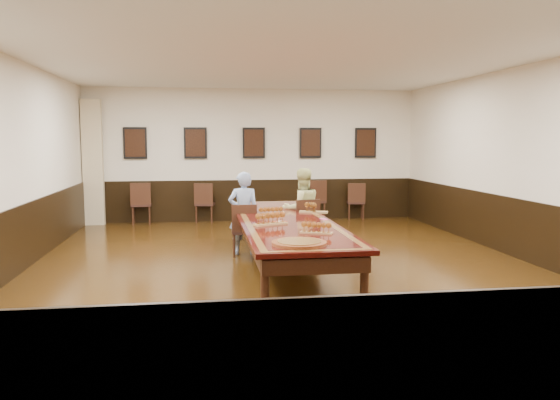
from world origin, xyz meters
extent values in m
cube|color=black|center=(0.00, 0.00, -0.01)|extent=(8.00, 10.00, 0.02)
cube|color=white|center=(0.00, 0.00, 3.21)|extent=(8.00, 10.00, 0.02)
cube|color=beige|center=(0.00, 5.01, 1.60)|extent=(8.00, 0.02, 3.20)
cube|color=beige|center=(0.00, -5.01, 1.60)|extent=(8.00, 0.02, 3.20)
cube|color=beige|center=(-4.01, 0.00, 1.60)|extent=(0.02, 10.00, 3.20)
cube|color=beige|center=(4.01, 0.00, 1.60)|extent=(0.02, 10.00, 3.20)
imported|color=#4B73BC|center=(-0.56, 1.03, 0.72)|extent=(0.54, 0.36, 1.44)
imported|color=#E3E38E|center=(0.51, 1.27, 0.74)|extent=(0.83, 0.70, 1.48)
cube|color=#F0509D|center=(0.60, -0.09, 0.76)|extent=(0.11, 0.17, 0.01)
cube|color=#C9B38A|center=(-3.75, 4.82, 1.45)|extent=(0.45, 0.18, 2.90)
cube|color=black|center=(0.00, 4.98, 0.50)|extent=(7.98, 0.04, 1.00)
cube|color=black|center=(0.00, -4.98, 0.50)|extent=(7.98, 0.04, 1.00)
cube|color=black|center=(-3.98, 0.00, 0.50)|extent=(0.04, 9.98, 1.00)
cube|color=black|center=(3.98, 0.00, 0.50)|extent=(0.04, 9.98, 1.00)
cube|color=black|center=(0.00, 0.00, 0.72)|extent=(1.40, 5.00, 0.06)
cube|color=olive|center=(0.00, 0.00, 0.75)|extent=(1.28, 4.88, 0.00)
cube|color=black|center=(0.00, 0.00, 0.75)|extent=(1.10, 4.70, 0.00)
cube|color=black|center=(0.00, 0.00, 0.57)|extent=(1.25, 4.85, 0.18)
cylinder|color=black|center=(-0.58, -2.32, 0.34)|extent=(0.10, 0.10, 0.69)
cylinder|color=black|center=(0.58, -2.32, 0.34)|extent=(0.10, 0.10, 0.69)
cylinder|color=black|center=(-0.58, 2.32, 0.34)|extent=(0.10, 0.10, 0.69)
cylinder|color=black|center=(0.58, 2.32, 0.34)|extent=(0.10, 0.10, 0.69)
cube|color=black|center=(-2.80, 4.94, 1.90)|extent=(0.54, 0.03, 0.74)
cube|color=black|center=(-2.80, 4.92, 1.90)|extent=(0.46, 0.01, 0.64)
cube|color=black|center=(-1.40, 4.94, 1.90)|extent=(0.54, 0.03, 0.74)
cube|color=black|center=(-1.40, 4.92, 1.90)|extent=(0.46, 0.01, 0.64)
cube|color=black|center=(0.00, 4.94, 1.90)|extent=(0.54, 0.03, 0.74)
cube|color=black|center=(0.00, 4.92, 1.90)|extent=(0.46, 0.01, 0.64)
cube|color=black|center=(1.40, 4.94, 1.90)|extent=(0.54, 0.03, 0.74)
cube|color=black|center=(1.40, 4.92, 1.90)|extent=(0.46, 0.01, 0.64)
cube|color=black|center=(2.80, 4.94, 1.90)|extent=(0.54, 0.03, 0.74)
cube|color=black|center=(2.80, 4.92, 1.90)|extent=(0.46, 0.01, 0.64)
cube|color=olive|center=(-0.17, 0.34, 0.76)|extent=(0.44, 0.21, 0.03)
cube|color=olive|center=(0.60, 0.68, 0.77)|extent=(0.50, 0.29, 0.03)
cube|color=olive|center=(-0.29, -0.53, 0.77)|extent=(0.53, 0.34, 0.03)
cube|color=olive|center=(0.22, -1.34, 0.76)|extent=(0.44, 0.29, 0.03)
cylinder|color=red|center=(-0.12, -0.36, 0.76)|extent=(0.22, 0.22, 0.02)
cylinder|color=silver|center=(-0.12, -0.36, 0.78)|extent=(0.12, 0.12, 0.01)
cylinder|color=#632A13|center=(-0.14, -2.06, 0.77)|extent=(0.72, 0.72, 0.04)
cylinder|color=olive|center=(-0.14, -2.06, 0.80)|extent=(0.58, 0.58, 0.01)
camera|label=1|loc=(-1.27, -8.28, 2.00)|focal=35.00mm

